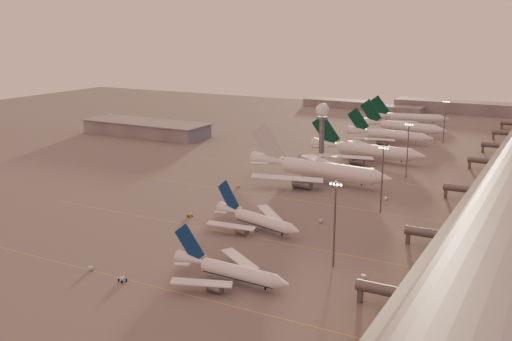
% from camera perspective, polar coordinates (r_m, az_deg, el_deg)
% --- Properties ---
extents(ground, '(700.00, 700.00, 0.00)m').
position_cam_1_polar(ground, '(200.02, -8.40, -5.94)').
color(ground, '#595757').
rests_on(ground, ground).
extents(taxiway_markings, '(180.00, 185.25, 0.02)m').
position_cam_1_polar(taxiway_markings, '(232.40, 5.92, -3.05)').
color(taxiway_markings, gold).
rests_on(taxiway_markings, ground).
extents(hangar, '(82.00, 27.00, 8.50)m').
position_cam_1_polar(hangar, '(377.94, -10.42, 4.00)').
color(hangar, slate).
rests_on(hangar, ground).
extents(radar_tower, '(6.40, 6.40, 31.10)m').
position_cam_1_polar(radar_tower, '(294.86, 6.31, 4.71)').
color(radar_tower, '#56585E').
rests_on(radar_tower, ground).
extents(mast_a, '(3.60, 0.56, 25.00)m').
position_cam_1_polar(mast_a, '(168.80, 7.50, -4.73)').
color(mast_a, '#56585E').
rests_on(mast_a, ground).
extents(mast_b, '(3.60, 0.56, 25.00)m').
position_cam_1_polar(mast_b, '(219.94, 11.93, -0.53)').
color(mast_b, '#56585E').
rests_on(mast_b, ground).
extents(mast_c, '(3.60, 0.56, 25.00)m').
position_cam_1_polar(mast_c, '(273.08, 14.25, 2.11)').
color(mast_c, '#56585E').
rests_on(mast_c, ground).
extents(mast_d, '(3.60, 0.56, 25.00)m').
position_cam_1_polar(mast_d, '(360.20, 17.53, 4.64)').
color(mast_d, '#56585E').
rests_on(mast_d, ground).
extents(distant_horizon, '(165.00, 37.50, 9.00)m').
position_cam_1_polar(distant_horizon, '(492.16, 15.12, 5.94)').
color(distant_horizon, slate).
rests_on(distant_horizon, ground).
extents(narrowbody_near, '(35.97, 28.68, 14.05)m').
position_cam_1_polar(narrowbody_near, '(160.99, -2.45, -9.71)').
color(narrowbody_near, white).
rests_on(narrowbody_near, ground).
extents(narrowbody_mid, '(36.25, 28.55, 14.47)m').
position_cam_1_polar(narrowbody_mid, '(200.50, 0.11, -4.85)').
color(narrowbody_mid, white).
rests_on(narrowbody_mid, ground).
extents(widebody_white, '(68.06, 54.35, 23.94)m').
position_cam_1_polar(widebody_white, '(261.19, 5.97, -0.22)').
color(widebody_white, white).
rests_on(widebody_white, ground).
extents(greentail_a, '(60.43, 48.74, 21.94)m').
position_cam_1_polar(greentail_a, '(306.03, 10.53, 1.64)').
color(greentail_a, white).
rests_on(greentail_a, ground).
extents(greentail_b, '(52.16, 42.05, 18.94)m').
position_cam_1_polar(greentail_b, '(356.07, 12.61, 3.15)').
color(greentail_b, white).
rests_on(greentail_b, ground).
extents(greentail_c, '(56.81, 45.62, 20.68)m').
position_cam_1_polar(greentail_c, '(384.26, 13.75, 3.89)').
color(greentail_c, white).
rests_on(greentail_c, ground).
extents(greentail_d, '(52.66, 42.09, 19.37)m').
position_cam_1_polar(greentail_d, '(425.30, 14.35, 4.75)').
color(greentail_d, white).
rests_on(greentail_d, ground).
extents(gsv_truck_a, '(5.68, 5.13, 2.29)m').
position_cam_1_polar(gsv_truck_a, '(175.22, -15.33, -8.80)').
color(gsv_truck_a, silver).
rests_on(gsv_truck_a, ground).
extents(gsv_tug_near, '(3.36, 4.50, 1.15)m').
position_cam_1_polar(gsv_tug_near, '(166.24, -12.60, -10.11)').
color(gsv_tug_near, silver).
rests_on(gsv_tug_near, ground).
extents(gsv_catering_a, '(5.87, 4.08, 4.41)m').
position_cam_1_polar(gsv_catering_a, '(165.94, 10.31, -9.43)').
color(gsv_catering_a, silver).
rests_on(gsv_catering_a, ground).
extents(gsv_tug_mid, '(4.35, 4.01, 1.07)m').
position_cam_1_polar(gsv_tug_mid, '(215.33, -6.33, -4.28)').
color(gsv_tug_mid, gold).
rests_on(gsv_tug_mid, ground).
extents(gsv_truck_b, '(5.95, 3.76, 2.26)m').
position_cam_1_polar(gsv_truck_b, '(208.99, 6.31, -4.67)').
color(gsv_truck_b, silver).
rests_on(gsv_truck_b, ground).
extents(gsv_truck_c, '(5.61, 3.06, 2.14)m').
position_cam_1_polar(gsv_truck_c, '(251.85, -1.63, -1.39)').
color(gsv_truck_c, gold).
rests_on(gsv_truck_c, ground).
extents(gsv_catering_b, '(5.38, 3.57, 4.06)m').
position_cam_1_polar(gsv_catering_b, '(239.04, 12.32, -2.31)').
color(gsv_catering_b, silver).
rests_on(gsv_catering_b, ground).
extents(gsv_tug_far, '(4.12, 3.84, 1.02)m').
position_cam_1_polar(gsv_tug_far, '(280.55, 5.42, 0.01)').
color(gsv_tug_far, silver).
rests_on(gsv_tug_far, ground).
extents(gsv_truck_d, '(2.12, 5.49, 2.21)m').
position_cam_1_polar(gsv_truck_d, '(315.97, 4.29, 1.71)').
color(gsv_truck_d, silver).
rests_on(gsv_truck_d, ground).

